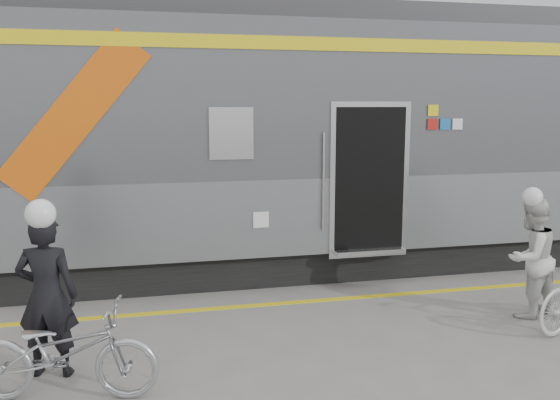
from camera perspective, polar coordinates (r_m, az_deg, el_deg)
name	(u,v)px	position (r m, az deg, el deg)	size (l,w,h in m)	color
ground	(353,372)	(6.20, 7.08, -16.09)	(90.00, 90.00, 0.00)	slate
train	(205,141)	(9.51, -7.20, 5.62)	(24.00, 3.17, 4.10)	black
safety_strip	(298,302)	(8.10, 1.75, -9.79)	(24.00, 0.12, 0.01)	yellow
man	(47,296)	(6.23, -21.52, -8.58)	(0.59, 0.39, 1.61)	black
bicycle_left	(64,352)	(5.81, -20.08, -13.59)	(0.59, 1.69, 0.89)	#A4A7AC
woman	(530,258)	(8.03, 22.95, -5.13)	(0.73, 0.57, 1.50)	silver
helmet_man	(41,199)	(6.02, -22.05, 0.06)	(0.28, 0.28, 0.28)	white
helmet_woman	(535,188)	(7.87, 23.35, 1.02)	(0.24, 0.24, 0.24)	white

